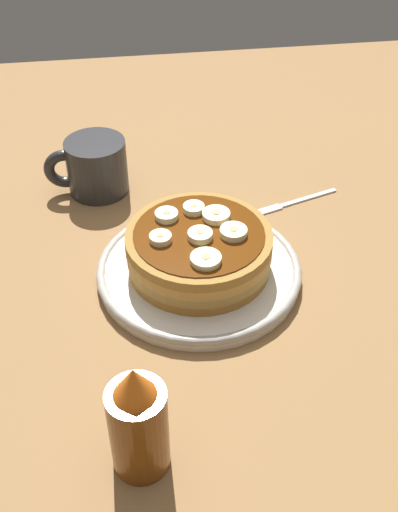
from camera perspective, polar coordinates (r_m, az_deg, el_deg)
The scene contains 13 objects.
ground_plane at distance 79.51cm, azimuth -0.00°, elevation -2.69°, with size 140.00×140.00×3.00cm, color olive.
plate at distance 77.79cm, azimuth -0.00°, elevation -1.31°, with size 25.32×25.32×1.97cm.
pancake_stack at distance 75.53cm, azimuth -0.06°, elevation 0.42°, with size 17.82×18.52×5.29cm.
banana_slice_0 at distance 73.08cm, azimuth -0.03°, elevation 1.86°, with size 2.95×2.95×1.08cm.
banana_slice_1 at distance 72.87cm, azimuth -3.52°, elevation 1.61°, with size 2.63×2.63×1.03cm.
banana_slice_2 at distance 73.72cm, azimuth 3.15°, elevation 2.16°, with size 3.26×3.26×1.05cm.
banana_slice_3 at distance 69.93cm, azimuth 0.95°, elevation -0.29°, with size 3.54×3.54×0.95cm.
banana_slice_4 at distance 77.34cm, azimuth -0.79°, elevation 4.29°, with size 2.66×2.66×1.04cm.
banana_slice_5 at distance 76.33cm, azimuth 1.56°, elevation 3.70°, with size 3.44×3.44×0.98cm.
banana_slice_6 at distance 76.35cm, azimuth -2.97°, elevation 3.69°, with size 2.86×2.86×1.03cm.
coffee_mug at distance 92.67cm, azimuth -9.49°, elevation 8.07°, with size 11.96×8.71×8.01cm.
fork at distance 91.74cm, azimuth 8.55°, elevation 4.90°, with size 12.68×4.90×0.50cm.
syrup_bottle at distance 57.22cm, azimuth -5.55°, elevation -14.90°, with size 5.37×5.37×13.17cm.
Camera 1 is at (8.44, 57.61, 52.65)cm, focal length 44.06 mm.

